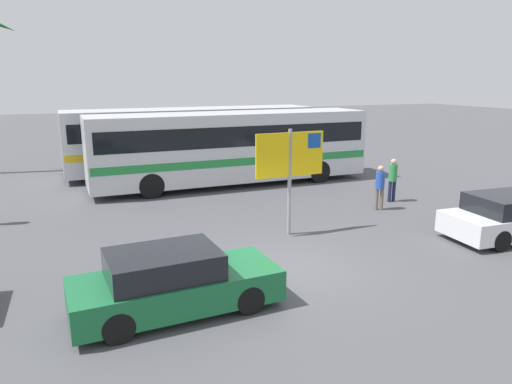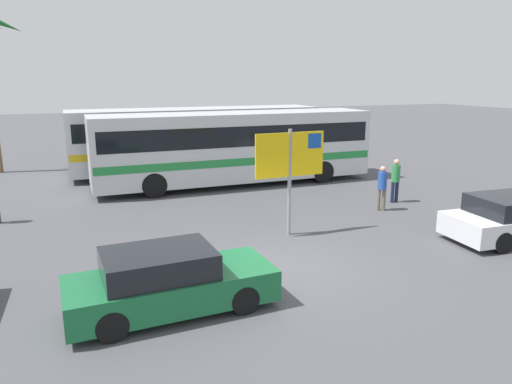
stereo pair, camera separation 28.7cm
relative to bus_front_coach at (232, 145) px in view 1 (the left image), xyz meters
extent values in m
plane|color=#4C4C51|center=(-2.06, -9.62, -1.78)|extent=(120.00, 120.00, 0.00)
cube|color=silver|center=(0.00, 0.00, -0.06)|extent=(12.24, 2.57, 2.90)
cube|color=black|center=(0.00, 0.00, 0.49)|extent=(11.75, 2.59, 0.84)
cube|color=#23843D|center=(0.00, 0.00, -0.57)|extent=(12.11, 2.59, 0.32)
cylinder|color=black|center=(3.79, 1.16, -1.28)|extent=(1.00, 0.28, 1.00)
cylinder|color=black|center=(3.79, -1.16, -1.28)|extent=(1.00, 0.28, 1.00)
cylinder|color=black|center=(-3.79, 1.16, -1.28)|extent=(1.00, 0.28, 1.00)
cylinder|color=black|center=(-3.79, -1.16, -1.28)|extent=(1.00, 0.28, 1.00)
cube|color=silver|center=(-0.80, 3.48, -0.06)|extent=(12.24, 2.57, 2.90)
cube|color=black|center=(-0.80, 3.48, 0.49)|extent=(11.75, 2.59, 0.84)
cube|color=gold|center=(-0.80, 3.48, -0.57)|extent=(12.11, 2.59, 0.32)
cylinder|color=black|center=(2.99, 4.64, -1.28)|extent=(1.00, 0.28, 1.00)
cylinder|color=black|center=(2.99, 2.32, -1.28)|extent=(1.00, 0.28, 1.00)
cylinder|color=black|center=(-4.59, 4.64, -1.28)|extent=(1.00, 0.28, 1.00)
cylinder|color=black|center=(-4.59, 2.32, -1.28)|extent=(1.00, 0.28, 1.00)
cylinder|color=gray|center=(-0.79, -7.25, -0.18)|extent=(0.11, 0.11, 3.20)
cube|color=yellow|center=(-0.79, -7.25, 0.67)|extent=(2.20, 0.12, 1.30)
cube|color=#1447A8|center=(0.01, -7.23, 1.04)|extent=(0.44, 0.08, 0.44)
cube|color=black|center=(5.01, -10.07, -0.72)|extent=(2.31, 1.77, 0.52)
cylinder|color=black|center=(4.01, -9.19, -1.48)|extent=(0.61, 0.20, 0.60)
cylinder|color=black|center=(3.90, -10.82, -1.48)|extent=(0.61, 0.20, 0.60)
cube|color=#196638|center=(-5.09, -10.76, -1.30)|extent=(4.22, 1.81, 0.64)
cube|color=black|center=(-5.34, -10.77, -0.72)|extent=(2.22, 1.60, 0.52)
cylinder|color=black|center=(-3.84, -9.96, -1.48)|extent=(0.61, 0.18, 0.60)
cylinder|color=black|center=(-3.77, -11.46, -1.48)|extent=(0.61, 0.18, 0.60)
cylinder|color=black|center=(-6.41, -10.07, -1.48)|extent=(0.61, 0.18, 0.60)
cylinder|color=black|center=(-6.35, -11.56, -1.48)|extent=(0.61, 0.18, 0.60)
cylinder|color=#706656|center=(3.51, -6.08, -1.39)|extent=(0.13, 0.13, 0.78)
cylinder|color=#706656|center=(3.36, -5.99, -1.39)|extent=(0.13, 0.13, 0.78)
cylinder|color=#2851B2|center=(3.44, -6.03, -0.69)|extent=(0.32, 0.32, 0.62)
sphere|color=tan|center=(3.44, -6.03, -0.27)|extent=(0.21, 0.21, 0.21)
cylinder|color=#1E2347|center=(4.70, -5.27, -1.38)|extent=(0.13, 0.13, 0.81)
cylinder|color=#1E2347|center=(4.52, -5.26, -1.38)|extent=(0.13, 0.13, 0.81)
cylinder|color=#338E4C|center=(4.61, -5.26, -0.66)|extent=(0.32, 0.32, 0.64)
sphere|color=tan|center=(4.61, -5.26, -0.23)|extent=(0.22, 0.22, 0.22)
camera|label=1|loc=(-7.04, -19.57, 2.85)|focal=33.33mm
camera|label=2|loc=(-6.78, -19.68, 2.85)|focal=33.33mm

